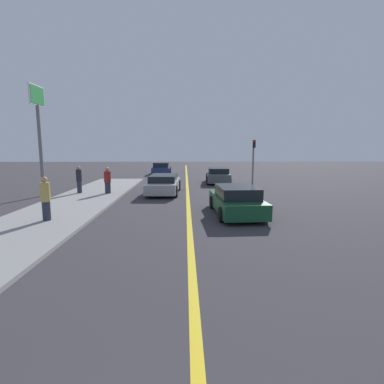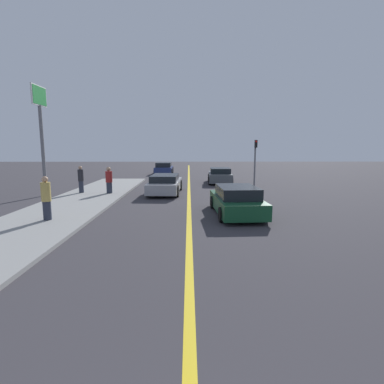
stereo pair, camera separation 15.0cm
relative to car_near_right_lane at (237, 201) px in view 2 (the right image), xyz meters
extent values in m
cube|color=gold|center=(-2.08, 5.27, -0.61)|extent=(0.20, 60.00, 0.01)
cube|color=gray|center=(-7.88, 0.59, -0.55)|extent=(3.79, 26.65, 0.12)
cube|color=#144728|center=(0.00, 0.05, -0.13)|extent=(2.02, 4.33, 0.63)
cube|color=black|center=(0.00, -0.16, 0.42)|extent=(1.71, 2.42, 0.48)
cylinder|color=black|center=(-0.92, 1.32, -0.31)|extent=(0.25, 0.61, 0.60)
cylinder|color=black|center=(0.78, 1.41, -0.31)|extent=(0.25, 0.61, 0.60)
cylinder|color=black|center=(-0.78, -1.31, -0.31)|extent=(0.25, 0.61, 0.60)
cylinder|color=black|center=(0.92, -1.21, -0.31)|extent=(0.25, 0.61, 0.60)
cube|color=#9E9EA3|center=(-3.59, 6.14, -0.11)|extent=(2.00, 4.72, 0.62)
cube|color=black|center=(-3.59, 5.90, 0.40)|extent=(1.70, 2.62, 0.40)
cylinder|color=black|center=(-4.39, 7.61, -0.26)|extent=(0.25, 0.71, 0.70)
cylinder|color=black|center=(-2.67, 7.54, -0.26)|extent=(0.25, 0.71, 0.70)
cylinder|color=black|center=(-4.51, 4.73, -0.26)|extent=(0.25, 0.71, 0.70)
cylinder|color=black|center=(-2.79, 4.66, -0.26)|extent=(0.25, 0.71, 0.70)
cube|color=#4C5156|center=(0.46, 11.54, -0.10)|extent=(1.97, 4.12, 0.66)
cube|color=black|center=(0.46, 11.34, 0.44)|extent=(1.67, 2.30, 0.41)
cylinder|color=black|center=(-0.32, 12.83, -0.29)|extent=(0.25, 0.66, 0.65)
cylinder|color=black|center=(1.37, 12.75, -0.29)|extent=(0.25, 0.66, 0.65)
cylinder|color=black|center=(-0.44, 10.33, -0.29)|extent=(0.25, 0.66, 0.65)
cylinder|color=black|center=(1.24, 10.25, -0.29)|extent=(0.25, 0.66, 0.65)
cube|color=navy|center=(-4.81, 20.01, -0.14)|extent=(1.82, 3.93, 0.59)
cube|color=black|center=(-4.81, 19.82, 0.40)|extent=(1.60, 2.17, 0.48)
cylinder|color=black|center=(-5.67, 21.24, -0.28)|extent=(0.22, 0.66, 0.66)
cylinder|color=black|center=(-3.95, 21.23, -0.28)|extent=(0.22, 0.66, 0.66)
cylinder|color=black|center=(-5.68, 18.80, -0.28)|extent=(0.22, 0.66, 0.66)
cylinder|color=black|center=(-3.96, 18.79, -0.28)|extent=(0.22, 0.66, 0.66)
cylinder|color=#282D3D|center=(-7.61, -1.36, -0.12)|extent=(0.30, 0.30, 0.74)
cylinder|color=tan|center=(-7.61, -1.36, 0.62)|extent=(0.36, 0.36, 0.74)
sphere|color=tan|center=(-7.61, -1.36, 1.10)|extent=(0.23, 0.23, 0.23)
cylinder|color=#282D3D|center=(-6.98, 5.46, -0.15)|extent=(0.34, 0.34, 0.67)
cylinder|color=maroon|center=(-6.98, 5.46, 0.52)|extent=(0.40, 0.40, 0.67)
sphere|color=tan|center=(-6.98, 5.46, 0.99)|extent=(0.26, 0.26, 0.26)
cylinder|color=#282D3D|center=(-8.77, 5.66, -0.13)|extent=(0.29, 0.29, 0.72)
cylinder|color=#232328|center=(-8.77, 5.66, 0.59)|extent=(0.34, 0.34, 0.72)
sphere|color=tan|center=(-8.77, 5.66, 1.06)|extent=(0.22, 0.22, 0.22)
cylinder|color=slate|center=(2.75, 9.04, 1.10)|extent=(0.12, 0.12, 3.43)
cube|color=black|center=(2.75, 8.86, 2.54)|extent=(0.18, 0.18, 0.55)
sphere|color=red|center=(2.75, 8.77, 2.71)|extent=(0.14, 0.14, 0.14)
cylinder|color=slate|center=(-10.80, 5.27, 2.07)|extent=(0.20, 0.20, 5.37)
cube|color=silver|center=(-10.80, 5.27, 5.27)|extent=(0.08, 1.70, 1.15)
cube|color=#238438|center=(-10.80, 5.27, 5.27)|extent=(0.12, 1.58, 1.03)
camera|label=1|loc=(-2.24, -12.82, 2.34)|focal=28.00mm
camera|label=2|loc=(-2.09, -12.83, 2.34)|focal=28.00mm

